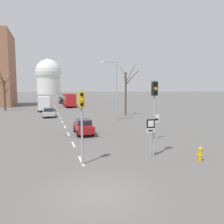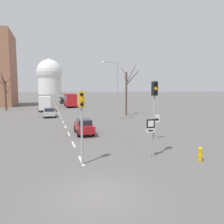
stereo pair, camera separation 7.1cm
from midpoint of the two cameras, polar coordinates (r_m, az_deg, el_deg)
name	(u,v)px [view 2 (the right image)]	position (r m, az deg, el deg)	size (l,w,h in m)	color
ground_plane	(97,195)	(10.33, -3.65, -20.88)	(800.00, 800.00, 0.00)	#5E5B59
lane_stripe_0	(81,161)	(14.76, -7.91, -12.49)	(0.16, 2.00, 0.01)	silver
lane_stripe_1	(74,144)	(19.05, -9.92, -8.28)	(0.16, 2.00, 0.01)	silver
lane_stripe_2	(69,134)	(23.42, -11.16, -5.63)	(0.16, 2.00, 0.01)	silver
lane_stripe_3	(65,127)	(27.83, -12.01, -3.81)	(0.16, 2.00, 0.01)	silver
lane_stripe_4	(63,122)	(32.26, -12.62, -2.49)	(0.16, 2.00, 0.01)	silver
lane_stripe_5	(61,118)	(36.72, -13.08, -1.49)	(0.16, 2.00, 0.01)	silver
lane_stripe_6	(60,115)	(41.18, -13.44, -0.70)	(0.16, 2.00, 0.01)	silver
lane_stripe_7	(59,112)	(45.65, -13.73, -0.07)	(0.16, 2.00, 0.01)	silver
lane_stripe_8	(58,110)	(50.12, -13.97, 0.45)	(0.16, 2.00, 0.01)	silver
lane_stripe_9	(57,109)	(54.60, -14.17, 0.88)	(0.16, 2.00, 0.01)	silver
lane_stripe_10	(56,107)	(59.08, -14.34, 1.25)	(0.16, 2.00, 0.01)	silver
lane_stripe_11	(56,106)	(63.57, -14.49, 1.56)	(0.16, 2.00, 0.01)	silver
lane_stripe_12	(55,105)	(68.05, -14.61, 1.84)	(0.16, 2.00, 0.01)	silver
lane_stripe_13	(55,104)	(72.54, -14.73, 2.08)	(0.16, 2.00, 0.01)	silver
traffic_signal_near_right	(154,104)	(15.24, 11.14, 2.15)	(0.36, 0.34, 5.29)	#9E9EA3
traffic_signal_centre_tall	(82,113)	(13.42, -7.81, -0.16)	(0.36, 0.34, 4.63)	#9E9EA3
route_sign_post	(151,131)	(15.14, 10.16, -4.87)	(0.60, 0.08, 2.69)	#9E9EA3
speed_limit_sign	(156,122)	(20.93, 11.63, -2.58)	(0.60, 0.08, 2.36)	#9E9EA3
fire_hydrant	(200,153)	(15.53, 22.20, -10.00)	(0.40, 0.34, 0.94)	gold
street_lamp_right	(115,85)	(32.39, 0.72, 7.12)	(2.42, 0.36, 8.67)	#9E9EA3
sedan_near_left	(84,126)	(22.95, -7.29, -3.71)	(1.68, 4.22, 1.59)	maroon
sedan_near_right	(43,102)	(71.88, -17.52, 2.58)	(1.69, 4.41, 1.48)	slate
sedan_mid_centre	(49,112)	(38.39, -15.99, -0.05)	(1.91, 4.51, 1.54)	#B7B7BC
sedan_far_left	(43,99)	(87.84, -17.65, 3.17)	(1.79, 4.52, 1.63)	#2D4C33
sedan_far_right	(61,99)	(88.04, -13.16, 3.30)	(1.75, 3.97, 1.64)	silver
sedan_distant_centre	(63,101)	(73.71, -12.67, 2.85)	(1.83, 4.39, 1.70)	black
city_bus	(70,99)	(59.85, -10.89, 3.35)	(2.66, 10.80, 3.48)	red
delivery_truck	(45,103)	(49.34, -17.11, 2.25)	(2.44, 7.20, 3.14)	#333842
bare_tree_left_near	(5,93)	(53.30, -26.03, 4.49)	(2.92, 4.13, 8.11)	brown
bare_tree_right_near	(127,90)	(39.12, 3.95, 5.70)	(2.52, 4.83, 9.15)	brown
capitol_dome	(50,77)	(223.29, -15.98, 8.83)	(24.34, 24.34, 34.38)	silver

